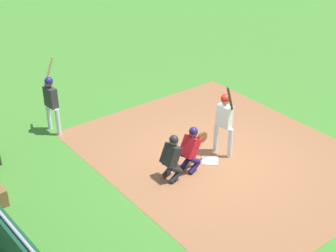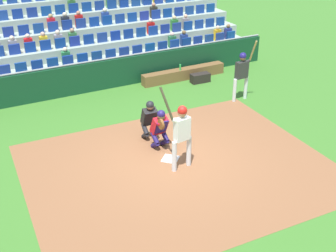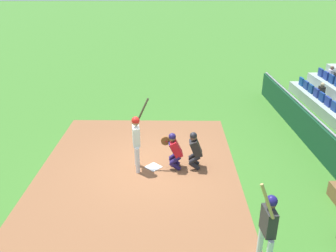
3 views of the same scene
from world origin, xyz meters
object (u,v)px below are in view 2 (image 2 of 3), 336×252
Objects in this scene: batter_at_plate at (181,130)px; water_bottle_on_bench at (180,67)px; home_plate_umpire at (150,118)px; catcher_crouching at (160,127)px; home_plate_marker at (170,159)px; on_deck_batter at (242,71)px; dugout_bench at (184,74)px; equipment_duffel_bag at (200,78)px.

water_bottle_on_bench is (-3.19, -5.74, -0.60)m from batter_at_plate.
home_plate_umpire is 5.03m from water_bottle_on_bench.
home_plate_marker is at bearing 88.10° from catcher_crouching.
home_plate_marker is 5.03m from on_deck_batter.
home_plate_marker is at bearing 30.52° from on_deck_batter.
on_deck_batter is at bearing -156.73° from catcher_crouching.
batter_at_plate is at bearing 95.09° from home_plate_marker.
equipment_duffel_bag is at bearing 122.55° from dugout_bench.
catcher_crouching is at bearing -91.90° from home_plate_marker.
home_plate_marker is 1.78× the size of water_bottle_on_bench.
dugout_bench is (-3.43, -4.62, -0.49)m from catcher_crouching.
water_bottle_on_bench is 2.96m from on_deck_batter.
on_deck_batter is (-4.21, -1.13, 0.42)m from home_plate_umpire.
equipment_duffel_bag is at bearing -129.55° from home_plate_marker.
home_plate_umpire is at bearing -90.79° from home_plate_marker.
catcher_crouching reaches higher than water_bottle_on_bench.
catcher_crouching is 5.78m from dugout_bench.
home_plate_umpire is at bearing -89.68° from catcher_crouching.
on_deck_batter reaches higher than dugout_bench.
dugout_bench is (-3.44, -3.94, -0.49)m from home_plate_umpire.
home_plate_umpire reaches higher than catcher_crouching.
equipment_duffel_bag is at bearing -126.28° from batter_at_plate.
batter_at_plate is at bearing 90.84° from home_plate_umpire.
on_deck_batter reaches higher than equipment_duffel_bag.
batter_at_plate reaches higher than dugout_bench.
home_plate_marker is 6.17m from water_bottle_on_bench.
catcher_crouching is 5.17× the size of water_bottle_on_bench.
home_plate_marker is 6.06m from equipment_duffel_bag.
water_bottle_on_bench is at bearing -70.10° from on_deck_batter.
batter_at_plate reaches higher than catcher_crouching.
on_deck_batter is (-0.77, 2.81, 0.90)m from dugout_bench.
batter_at_plate is 1.94m from home_plate_umpire.
home_plate_marker is at bearing 56.90° from dugout_bench.
dugout_bench is 4.71× the size of equipment_duffel_bag.
home_plate_marker is 0.12× the size of dugout_bench.
dugout_bench is 14.77× the size of water_bottle_on_bench.
dugout_bench is at bearing -159.21° from water_bottle_on_bench.
batter_at_plate is at bearing 60.91° from water_bottle_on_bench.
dugout_bench is 3.05m from on_deck_batter.
dugout_bench is 0.41m from water_bottle_on_bench.
home_plate_marker is 1.53m from home_plate_umpire.
home_plate_umpire is 0.57× the size of on_deck_batter.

